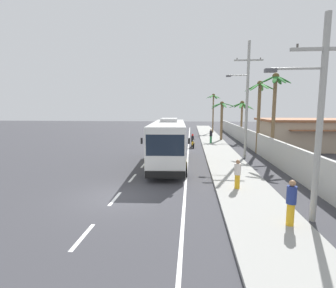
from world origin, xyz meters
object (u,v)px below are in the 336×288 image
object	(u,v)px
roadside_building	(312,134)
palm_second	(259,104)
coach_bus_foreground	(169,141)
palm_third	(213,104)
utility_pole_nearest	(318,114)
palm_nearest	(274,101)
pedestrian_near_kerb	(291,202)
motorcycle_beside_bus	(193,142)
utility_pole_mid	(246,98)
pedestrian_far_walk	(211,136)
palm_fourth	(242,111)
palm_farthest	(222,114)
pedestrian_midwalk	(238,174)

from	to	relation	value
roadside_building	palm_second	bearing A→B (deg)	-152.43
coach_bus_foreground	palm_third	size ratio (longest dim) A/B	1.54
utility_pole_nearest	palm_third	size ratio (longest dim) A/B	1.11
palm_nearest	pedestrian_near_kerb	bearing A→B (deg)	-103.81
motorcycle_beside_bus	roadside_building	bearing A→B (deg)	1.13
utility_pole_mid	palm_third	world-z (taller)	utility_pole_mid
pedestrian_far_walk	pedestrian_near_kerb	bearing A→B (deg)	-173.60
palm_third	palm_fourth	distance (m)	12.28
palm_third	coach_bus_foreground	bearing A→B (deg)	-101.72
palm_second	roadside_building	bearing A→B (deg)	27.57
utility_pole_nearest	roadside_building	size ratio (longest dim) A/B	0.71
coach_bus_foreground	palm_fourth	distance (m)	18.59
palm_second	palm_fourth	size ratio (longest dim) A/B	1.30
motorcycle_beside_bus	roadside_building	size ratio (longest dim) A/B	0.17
coach_bus_foreground	palm_nearest	xyz separation A→B (m)	(8.91, 2.67, 3.25)
coach_bus_foreground	utility_pole_nearest	bearing A→B (deg)	-56.76
palm_nearest	palm_third	world-z (taller)	palm_nearest
palm_second	palm_farthest	distance (m)	10.54
palm_second	palm_third	world-z (taller)	palm_second
pedestrian_midwalk	pedestrian_far_walk	size ratio (longest dim) A/B	0.91
utility_pole_nearest	motorcycle_beside_bus	bearing A→B (deg)	103.24
pedestrian_midwalk	utility_pole_mid	bearing A→B (deg)	-66.77
motorcycle_beside_bus	palm_nearest	size ratio (longest dim) A/B	0.26
utility_pole_mid	palm_second	distance (m)	3.48
pedestrian_midwalk	palm_fourth	world-z (taller)	palm_fourth
utility_pole_mid	pedestrian_near_kerb	bearing A→B (deg)	-94.51
motorcycle_beside_bus	pedestrian_near_kerb	bearing A→B (deg)	-80.15
motorcycle_beside_bus	palm_nearest	distance (m)	10.81
roadside_building	motorcycle_beside_bus	bearing A→B (deg)	-178.87
pedestrian_midwalk	palm_second	world-z (taller)	palm_second
pedestrian_midwalk	pedestrian_far_walk	distance (m)	19.24
utility_pole_mid	motorcycle_beside_bus	bearing A→B (deg)	127.03
motorcycle_beside_bus	palm_fourth	xyz separation A→B (m)	(6.78, 6.60, 3.49)
pedestrian_near_kerb	palm_third	size ratio (longest dim) A/B	0.24
utility_pole_nearest	palm_third	bearing A→B (deg)	91.24
coach_bus_foreground	roadside_building	bearing A→B (deg)	32.64
motorcycle_beside_bus	palm_third	distance (m)	19.42
coach_bus_foreground	palm_third	bearing A→B (deg)	78.28
utility_pole_nearest	palm_farthest	size ratio (longest dim) A/B	1.45
coach_bus_foreground	pedestrian_near_kerb	distance (m)	12.29
coach_bus_foreground	palm_second	bearing A→B (deg)	36.34
motorcycle_beside_bus	utility_pole_nearest	size ratio (longest dim) A/B	0.24
palm_fourth	roadside_building	distance (m)	9.53
palm_nearest	palm_second	size ratio (longest dim) A/B	1.04
motorcycle_beside_bus	palm_farthest	bearing A→B (deg)	59.33
palm_farthest	pedestrian_far_walk	bearing A→B (deg)	-114.92
pedestrian_midwalk	palm_fourth	xyz separation A→B (m)	(4.40, 22.67, 3.16)
palm_third	palm_fourth	world-z (taller)	palm_third
pedestrian_midwalk	utility_pole_nearest	xyz separation A→B (m)	(2.28, -3.72, 3.35)
palm_third	palm_fourth	xyz separation A→B (m)	(2.95, -11.86, -1.17)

